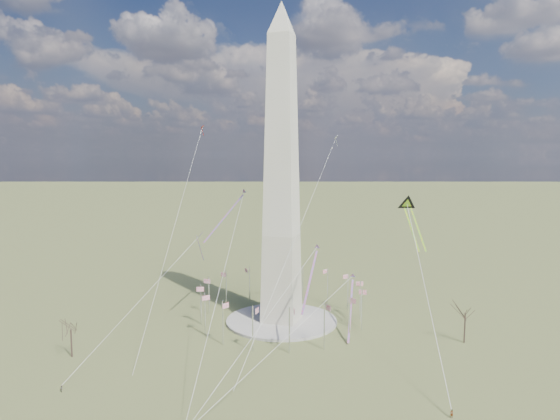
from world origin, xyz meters
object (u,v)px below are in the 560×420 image
(person_east, at_px, (452,413))
(kite_delta_black, at_px, (408,207))
(washington_monument, at_px, (282,175))
(tree_near, at_px, (465,311))
(person_west, at_px, (62,389))

(person_east, xyz_separation_m, kite_delta_black, (-12.87, 48.13, 37.76))
(washington_monument, xyz_separation_m, tree_near, (55.92, -0.98, -38.40))
(person_east, bearing_deg, person_west, -15.89)
(tree_near, height_order, kite_delta_black, kite_delta_black)
(person_east, height_order, person_west, person_east)
(washington_monument, height_order, person_east, washington_monument)
(washington_monument, bearing_deg, person_west, -118.46)
(washington_monument, xyz_separation_m, person_east, (51.73, -45.86, -47.05))
(kite_delta_black, bearing_deg, person_east, 84.76)
(tree_near, bearing_deg, person_west, -145.85)
(washington_monument, bearing_deg, person_east, -41.56)
(washington_monument, distance_m, tree_near, 67.84)
(washington_monument, relative_size, person_west, 67.79)
(person_east, distance_m, kite_delta_black, 62.51)
(person_west, relative_size, kite_delta_black, 0.08)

